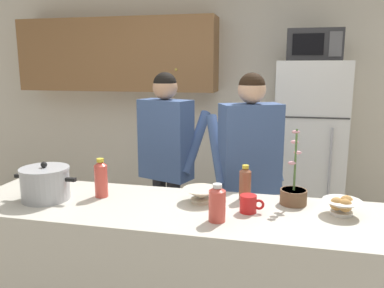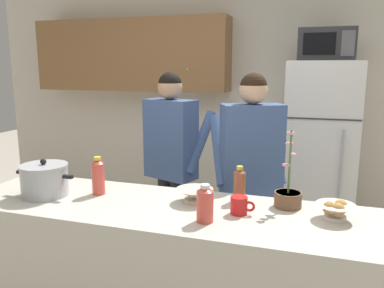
{
  "view_description": "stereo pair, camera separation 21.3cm",
  "coord_description": "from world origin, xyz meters",
  "px_view_note": "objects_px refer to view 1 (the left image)",
  "views": [
    {
      "loc": [
        0.58,
        -1.96,
        1.68
      ],
      "look_at": [
        0.0,
        0.55,
        1.17
      ],
      "focal_mm": 36.22,
      "sensor_mm": 36.0,
      "label": 1
    },
    {
      "loc": [
        0.79,
        -1.9,
        1.68
      ],
      "look_at": [
        0.0,
        0.55,
        1.17
      ],
      "focal_mm": 36.22,
      "sensor_mm": 36.0,
      "label": 2
    }
  ],
  "objects_px": {
    "person_by_sink": "(249,161)",
    "microwave": "(314,45)",
    "cooking_pot": "(45,183)",
    "bottle_far_corner": "(245,183)",
    "refrigerator": "(307,153)",
    "coffee_mug": "(249,204)",
    "bottle_mid_counter": "(101,178)",
    "bottle_near_edge": "(217,203)",
    "person_near_pot": "(167,150)",
    "empty_bowl": "(201,194)",
    "potted_orchid": "(294,193)",
    "bread_bowl": "(342,206)"
  },
  "relations": [
    {
      "from": "refrigerator",
      "to": "person_by_sink",
      "type": "distance_m",
      "value": 1.22
    },
    {
      "from": "cooking_pot",
      "to": "bottle_mid_counter",
      "type": "bearing_deg",
      "value": 22.3
    },
    {
      "from": "person_near_pot",
      "to": "bottle_far_corner",
      "type": "relative_size",
      "value": 7.88
    },
    {
      "from": "coffee_mug",
      "to": "potted_orchid",
      "type": "bearing_deg",
      "value": 38.18
    },
    {
      "from": "coffee_mug",
      "to": "potted_orchid",
      "type": "relative_size",
      "value": 0.3
    },
    {
      "from": "coffee_mug",
      "to": "bottle_mid_counter",
      "type": "bearing_deg",
      "value": 176.11
    },
    {
      "from": "person_by_sink",
      "to": "bottle_mid_counter",
      "type": "relative_size",
      "value": 7.04
    },
    {
      "from": "cooking_pot",
      "to": "potted_orchid",
      "type": "distance_m",
      "value": 1.43
    },
    {
      "from": "bread_bowl",
      "to": "cooking_pot",
      "type": "bearing_deg",
      "value": -175.42
    },
    {
      "from": "refrigerator",
      "to": "microwave",
      "type": "height_order",
      "value": "microwave"
    },
    {
      "from": "person_by_sink",
      "to": "cooking_pot",
      "type": "bearing_deg",
      "value": -145.21
    },
    {
      "from": "refrigerator",
      "to": "person_near_pot",
      "type": "height_order",
      "value": "refrigerator"
    },
    {
      "from": "person_by_sink",
      "to": "refrigerator",
      "type": "bearing_deg",
      "value": 67.3
    },
    {
      "from": "refrigerator",
      "to": "coffee_mug",
      "type": "height_order",
      "value": "refrigerator"
    },
    {
      "from": "coffee_mug",
      "to": "bread_bowl",
      "type": "distance_m",
      "value": 0.49
    },
    {
      "from": "person_by_sink",
      "to": "microwave",
      "type": "bearing_deg",
      "value": 66.9
    },
    {
      "from": "bottle_mid_counter",
      "to": "empty_bowl",
      "type": "bearing_deg",
      "value": 3.94
    },
    {
      "from": "person_by_sink",
      "to": "coffee_mug",
      "type": "relative_size",
      "value": 12.58
    },
    {
      "from": "bottle_near_edge",
      "to": "potted_orchid",
      "type": "height_order",
      "value": "potted_orchid"
    },
    {
      "from": "bottle_near_edge",
      "to": "bottle_far_corner",
      "type": "relative_size",
      "value": 0.93
    },
    {
      "from": "cooking_pot",
      "to": "bottle_near_edge",
      "type": "bearing_deg",
      "value": -5.28
    },
    {
      "from": "cooking_pot",
      "to": "bottle_far_corner",
      "type": "bearing_deg",
      "value": 12.77
    },
    {
      "from": "person_near_pot",
      "to": "bottle_far_corner",
      "type": "xyz_separation_m",
      "value": [
        0.7,
        -0.73,
        -0.01
      ]
    },
    {
      "from": "microwave",
      "to": "coffee_mug",
      "type": "distance_m",
      "value": 2.07
    },
    {
      "from": "empty_bowl",
      "to": "bottle_far_corner",
      "type": "height_order",
      "value": "bottle_far_corner"
    },
    {
      "from": "bottle_mid_counter",
      "to": "bottle_far_corner",
      "type": "height_order",
      "value": "bottle_mid_counter"
    },
    {
      "from": "refrigerator",
      "to": "coffee_mug",
      "type": "relative_size",
      "value": 13.27
    },
    {
      "from": "cooking_pot",
      "to": "bottle_far_corner",
      "type": "height_order",
      "value": "cooking_pot"
    },
    {
      "from": "bottle_far_corner",
      "to": "bottle_near_edge",
      "type": "bearing_deg",
      "value": -106.73
    },
    {
      "from": "bottle_mid_counter",
      "to": "refrigerator",
      "type": "bearing_deg",
      "value": 53.96
    },
    {
      "from": "microwave",
      "to": "cooking_pot",
      "type": "distance_m",
      "value": 2.6
    },
    {
      "from": "empty_bowl",
      "to": "bread_bowl",
      "type": "bearing_deg",
      "value": -2.22
    },
    {
      "from": "bread_bowl",
      "to": "bottle_mid_counter",
      "type": "distance_m",
      "value": 1.36
    },
    {
      "from": "bread_bowl",
      "to": "person_by_sink",
      "type": "bearing_deg",
      "value": 129.98
    },
    {
      "from": "refrigerator",
      "to": "person_by_sink",
      "type": "xyz_separation_m",
      "value": [
        -0.47,
        -1.12,
        0.16
      ]
    },
    {
      "from": "person_by_sink",
      "to": "bottle_near_edge",
      "type": "bearing_deg",
      "value": -95.64
    },
    {
      "from": "coffee_mug",
      "to": "bottle_far_corner",
      "type": "relative_size",
      "value": 0.63
    },
    {
      "from": "person_near_pot",
      "to": "bottle_mid_counter",
      "type": "xyz_separation_m",
      "value": [
        -0.14,
        -0.87,
        0.01
      ]
    },
    {
      "from": "bottle_far_corner",
      "to": "potted_orchid",
      "type": "xyz_separation_m",
      "value": [
        0.27,
        -0.01,
        -0.04
      ]
    },
    {
      "from": "person_near_pot",
      "to": "empty_bowl",
      "type": "bearing_deg",
      "value": -61.17
    },
    {
      "from": "refrigerator",
      "to": "bread_bowl",
      "type": "height_order",
      "value": "refrigerator"
    },
    {
      "from": "potted_orchid",
      "to": "bread_bowl",
      "type": "bearing_deg",
      "value": -24.84
    },
    {
      "from": "person_by_sink",
      "to": "bottle_far_corner",
      "type": "bearing_deg",
      "value": -87.79
    },
    {
      "from": "person_by_sink",
      "to": "potted_orchid",
      "type": "distance_m",
      "value": 0.61
    },
    {
      "from": "bottle_near_edge",
      "to": "bottle_mid_counter",
      "type": "xyz_separation_m",
      "value": [
        -0.74,
        0.22,
        0.02
      ]
    },
    {
      "from": "microwave",
      "to": "bread_bowl",
      "type": "bearing_deg",
      "value": -87.63
    },
    {
      "from": "potted_orchid",
      "to": "coffee_mug",
      "type": "bearing_deg",
      "value": -141.82
    },
    {
      "from": "bottle_far_corner",
      "to": "coffee_mug",
      "type": "bearing_deg",
      "value": -78.66
    },
    {
      "from": "bottle_near_edge",
      "to": "person_near_pot",
      "type": "bearing_deg",
      "value": 118.55
    },
    {
      "from": "cooking_pot",
      "to": "bottle_far_corner",
      "type": "xyz_separation_m",
      "value": [
        1.14,
        0.26,
        0.0
      ]
    }
  ]
}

